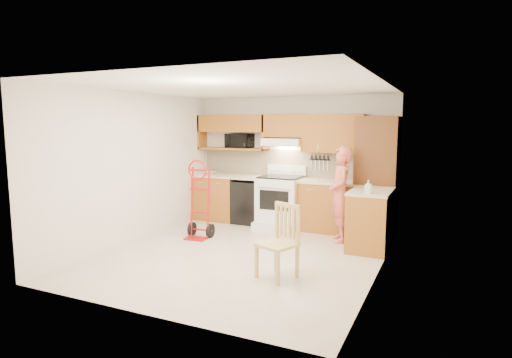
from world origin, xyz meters
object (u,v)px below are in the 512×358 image
Objects in this scene: range at (279,198)px; person at (341,195)px; hand_truck at (198,203)px; dining_chair at (277,242)px; microwave at (239,141)px.

person is at bearing -19.62° from range.
person is 1.30× the size of hand_truck.
person is 1.68× the size of dining_chair.
range is (0.99, -0.28, -1.05)m from microwave.
microwave reaches higher than dining_chair.
microwave reaches higher than hand_truck.
dining_chair is at bearing -29.84° from person.
hand_truck is 1.29× the size of dining_chair.
hand_truck is (-0.01, -1.56, -1.02)m from microwave.
hand_truck is (-1.00, -1.28, 0.03)m from range.
dining_chair is (-0.32, -2.04, -0.32)m from person.
microwave reaches higher than person.
microwave is at bearing -128.81° from person.
microwave is 0.54× the size of dining_chair.
hand_truck is at bearing -90.86° from person.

